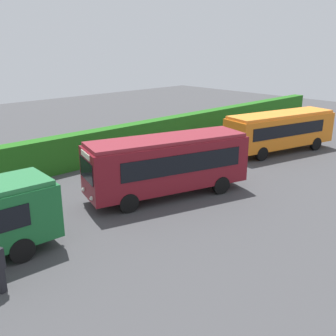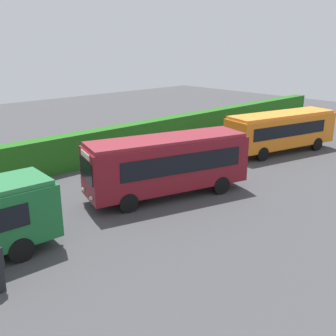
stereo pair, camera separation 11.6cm
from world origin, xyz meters
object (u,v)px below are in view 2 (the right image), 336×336
bus_orange (281,130)px  bus_maroon (167,163)px  person_center (288,130)px  traffic_cone (299,129)px

bus_orange → bus_maroon: bearing=-164.0°
person_center → traffic_cone: person_center is taller
traffic_cone → bus_orange: bearing=-161.6°
bus_maroon → person_center: size_ratio=5.15×
bus_maroon → bus_orange: bus_maroon is taller
person_center → traffic_cone: size_ratio=2.98×
bus_maroon → bus_orange: (12.41, 0.66, -0.13)m
person_center → traffic_cone: (3.79, 1.00, -0.64)m
person_center → bus_orange: bearing=-168.4°
bus_orange → person_center: bearing=35.1°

